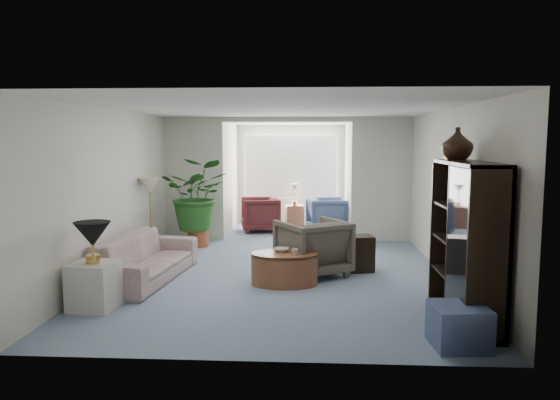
# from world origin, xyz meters

# --- Properties ---
(floor) EXTENTS (6.00, 6.00, 0.00)m
(floor) POSITION_xyz_m (0.00, 0.00, 0.00)
(floor) COLOR #7D93A5
(floor) RESTS_ON ground
(sunroom_floor) EXTENTS (2.60, 2.60, 0.00)m
(sunroom_floor) POSITION_xyz_m (0.00, 4.10, 0.00)
(sunroom_floor) COLOR #7D93A5
(sunroom_floor) RESTS_ON ground
(back_pier_left) EXTENTS (1.20, 0.12, 2.50)m
(back_pier_left) POSITION_xyz_m (-1.90, 3.00, 1.25)
(back_pier_left) COLOR silver
(back_pier_left) RESTS_ON ground
(back_pier_right) EXTENTS (1.20, 0.12, 2.50)m
(back_pier_right) POSITION_xyz_m (1.90, 3.00, 1.25)
(back_pier_right) COLOR silver
(back_pier_right) RESTS_ON ground
(back_header) EXTENTS (2.60, 0.12, 0.10)m
(back_header) POSITION_xyz_m (0.00, 3.00, 2.45)
(back_header) COLOR silver
(back_header) RESTS_ON back_pier_left
(window_pane) EXTENTS (2.20, 0.02, 1.50)m
(window_pane) POSITION_xyz_m (0.00, 5.18, 1.40)
(window_pane) COLOR white
(window_blinds) EXTENTS (2.20, 0.02, 1.50)m
(window_blinds) POSITION_xyz_m (0.00, 5.15, 1.40)
(window_blinds) COLOR white
(framed_picture) EXTENTS (0.04, 0.50, 0.40)m
(framed_picture) POSITION_xyz_m (2.46, -0.10, 1.70)
(framed_picture) COLOR #AEA58B
(sofa) EXTENTS (1.11, 2.32, 0.65)m
(sofa) POSITION_xyz_m (-1.93, -0.21, 0.33)
(sofa) COLOR #C0B1A3
(sofa) RESTS_ON ground
(end_table) EXTENTS (0.57, 0.57, 0.57)m
(end_table) POSITION_xyz_m (-2.13, -1.56, 0.28)
(end_table) COLOR silver
(end_table) RESTS_ON ground
(table_lamp) EXTENTS (0.44, 0.44, 0.30)m
(table_lamp) POSITION_xyz_m (-2.13, -1.56, 0.92)
(table_lamp) COLOR black
(table_lamp) RESTS_ON end_table
(floor_lamp) EXTENTS (0.36, 0.36, 0.28)m
(floor_lamp) POSITION_xyz_m (-2.32, 1.36, 1.25)
(floor_lamp) COLOR #F7E5C4
(floor_lamp) RESTS_ON ground
(coffee_table) EXTENTS (1.11, 1.11, 0.45)m
(coffee_table) POSITION_xyz_m (0.12, -0.34, 0.23)
(coffee_table) COLOR brown
(coffee_table) RESTS_ON ground
(coffee_bowl) EXTENTS (0.25, 0.25, 0.05)m
(coffee_bowl) POSITION_xyz_m (0.07, -0.24, 0.48)
(coffee_bowl) COLOR beige
(coffee_bowl) RESTS_ON coffee_table
(coffee_cup) EXTENTS (0.11, 0.11, 0.09)m
(coffee_cup) POSITION_xyz_m (0.27, -0.44, 0.49)
(coffee_cup) COLOR beige
(coffee_cup) RESTS_ON coffee_table
(wingback_chair) EXTENTS (1.26, 1.27, 0.85)m
(wingback_chair) POSITION_xyz_m (0.52, 0.21, 0.43)
(wingback_chair) COLOR #625A4D
(wingback_chair) RESTS_ON ground
(side_table_dark) EXTENTS (0.53, 0.45, 0.56)m
(side_table_dark) POSITION_xyz_m (1.22, 0.51, 0.28)
(side_table_dark) COLOR black
(side_table_dark) RESTS_ON ground
(entertainment_cabinet) EXTENTS (0.43, 1.63, 1.81)m
(entertainment_cabinet) POSITION_xyz_m (2.23, -1.71, 0.90)
(entertainment_cabinet) COLOR black
(entertainment_cabinet) RESTS_ON ground
(cabinet_urn) EXTENTS (0.37, 0.37, 0.39)m
(cabinet_urn) POSITION_xyz_m (2.23, -1.21, 2.00)
(cabinet_urn) COLOR black
(cabinet_urn) RESTS_ON entertainment_cabinet
(ottoman) EXTENTS (0.56, 0.56, 0.42)m
(ottoman) POSITION_xyz_m (1.96, -2.53, 0.21)
(ottoman) COLOR slate
(ottoman) RESTS_ON ground
(plant_pot) EXTENTS (0.40, 0.40, 0.32)m
(plant_pot) POSITION_xyz_m (-1.67, 2.26, 0.16)
(plant_pot) COLOR #9F4F2E
(plant_pot) RESTS_ON ground
(house_plant) EXTENTS (1.24, 1.08, 1.38)m
(house_plant) POSITION_xyz_m (-1.67, 2.26, 1.01)
(house_plant) COLOR #255B1F
(house_plant) RESTS_ON plant_pot
(sunroom_chair_blue) EXTENTS (0.97, 0.96, 0.77)m
(sunroom_chair_blue) POSITION_xyz_m (0.86, 4.03, 0.38)
(sunroom_chair_blue) COLOR slate
(sunroom_chair_blue) RESTS_ON ground
(sunroom_chair_maroon) EXTENTS (0.97, 0.95, 0.77)m
(sunroom_chair_maroon) POSITION_xyz_m (-0.64, 4.03, 0.38)
(sunroom_chair_maroon) COLOR maroon
(sunroom_chair_maroon) RESTS_ON ground
(sunroom_table) EXTENTS (0.46, 0.38, 0.50)m
(sunroom_table) POSITION_xyz_m (0.11, 4.78, 0.25)
(sunroom_table) COLOR brown
(sunroom_table) RESTS_ON ground
(shelf_clutter) EXTENTS (0.30, 0.56, 1.06)m
(shelf_clutter) POSITION_xyz_m (2.18, -2.07, 1.09)
(shelf_clutter) COLOR #2D2823
(shelf_clutter) RESTS_ON entertainment_cabinet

